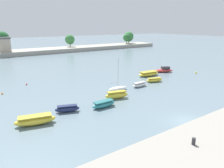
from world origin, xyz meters
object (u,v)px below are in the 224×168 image
at_px(moored_boat_8, 164,70).
at_px(moored_boat_4, 118,88).
at_px(moored_boat_5, 140,85).
at_px(moored_boat_1, 67,109).
at_px(mooring_buoy_2, 147,72).
at_px(moored_boat_2, 104,104).
at_px(moored_boat_7, 148,74).
at_px(moored_boat_0, 35,120).
at_px(mooring_buoy_1, 2,93).
at_px(moored_boat_3, 117,95).
at_px(moored_boat_6, 154,80).
at_px(mooring_bollard, 194,141).
at_px(mooring_buoy_3, 196,73).
at_px(mooring_buoy_0, 27,84).

bearing_deg(moored_boat_8, moored_boat_4, -137.88).
bearing_deg(moored_boat_5, moored_boat_8, 22.15).
bearing_deg(moored_boat_1, mooring_buoy_2, 44.08).
height_order(moored_boat_2, moored_boat_7, moored_boat_7).
xyz_separation_m(moored_boat_0, mooring_buoy_2, (31.36, 13.52, -0.41)).
xyz_separation_m(moored_boat_2, mooring_buoy_1, (-11.41, 15.20, -0.32)).
relative_size(moored_boat_3, mooring_buoy_1, 13.40).
distance_m(moored_boat_5, moored_boat_8, 15.39).
xyz_separation_m(moored_boat_6, moored_boat_7, (2.88, 4.73, 0.09)).
distance_m(moored_boat_3, moored_boat_6, 13.32).
bearing_deg(mooring_bollard, moored_boat_2, 83.65).
bearing_deg(mooring_bollard, mooring_buoy_2, 51.87).
bearing_deg(moored_boat_2, moored_boat_3, 27.25).
distance_m(moored_boat_7, mooring_buoy_2, 3.49).
relative_size(mooring_bollard, moored_boat_3, 0.14).
distance_m(moored_boat_0, moored_boat_4, 17.36).
height_order(moored_boat_0, moored_boat_2, moored_boat_0).
height_order(mooring_bollard, moored_boat_7, mooring_bollard).
height_order(moored_boat_3, moored_boat_8, moored_boat_8).
xyz_separation_m(moored_boat_0, mooring_buoy_3, (40.88, 5.81, -0.35)).
height_order(moored_boat_6, moored_boat_7, moored_boat_7).
relative_size(moored_boat_0, moored_boat_5, 1.44).
distance_m(mooring_buoy_2, mooring_buoy_3, 12.26).
bearing_deg(mooring_buoy_2, mooring_buoy_1, 177.04).
bearing_deg(moored_boat_5, moored_boat_0, -169.29).
height_order(moored_boat_7, moored_boat_8, moored_boat_8).
distance_m(moored_boat_2, moored_boat_6, 17.60).
bearing_deg(mooring_buoy_2, moored_boat_7, -126.18).
bearing_deg(moored_boat_3, moored_boat_4, 65.07).
bearing_deg(mooring_bollard, moored_boat_8, 45.31).
relative_size(mooring_buoy_2, mooring_buoy_3, 0.69).
relative_size(moored_boat_3, mooring_buoy_3, 9.67).
bearing_deg(mooring_buoy_1, moored_boat_8, -5.75).
distance_m(mooring_buoy_1, mooring_buoy_3, 43.46).
relative_size(moored_boat_8, mooring_buoy_0, 16.86).
xyz_separation_m(moored_boat_0, mooring_buoy_1, (-1.55, 15.22, -0.41)).
distance_m(moored_boat_8, mooring_buoy_0, 32.84).
height_order(moored_boat_0, moored_boat_6, moored_boat_0).
relative_size(moored_boat_0, mooring_buoy_1, 16.46).
bearing_deg(mooring_buoy_3, moored_boat_1, -173.07).
bearing_deg(moored_boat_2, moored_boat_6, 19.27).
relative_size(mooring_bollard, moored_boat_7, 0.10).
xyz_separation_m(moored_boat_3, moored_boat_7, (15.60, 8.68, -0.09)).
relative_size(mooring_bollard, moored_boat_0, 0.11).
xyz_separation_m(mooring_buoy_0, mooring_buoy_2, (27.91, -5.46, -0.01)).
bearing_deg(mooring_buoy_1, moored_boat_3, -40.84).
bearing_deg(moored_boat_5, mooring_buoy_1, 153.59).
distance_m(moored_boat_0, moored_boat_3, 13.85).
height_order(moored_boat_1, moored_boat_7, moored_boat_7).
bearing_deg(mooring_bollard, mooring_buoy_0, 97.50).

